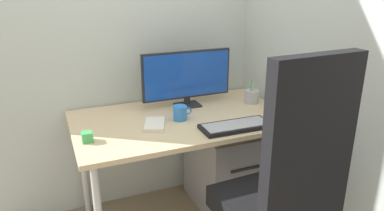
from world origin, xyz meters
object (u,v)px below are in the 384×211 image
(filing_cabinet, at_px, (225,166))
(monitor, at_px, (187,76))
(mouse, at_px, (286,117))
(office_chair, at_px, (285,185))
(keyboard, at_px, (236,126))
(coffee_mug, at_px, (180,113))
(desk_clamp_accessory, at_px, (87,137))
(notebook, at_px, (155,125))
(pen_holder, at_px, (252,96))

(filing_cabinet, xyz_separation_m, monitor, (-0.25, 0.11, 0.67))
(mouse, bearing_deg, office_chair, -135.26)
(keyboard, relative_size, mouse, 4.75)
(filing_cabinet, distance_m, keyboard, 0.61)
(office_chair, relative_size, coffee_mug, 10.73)
(keyboard, relative_size, desk_clamp_accessory, 7.53)
(notebook, bearing_deg, coffee_mug, 33.93)
(monitor, height_order, keyboard, monitor)
(filing_cabinet, height_order, monitor, monitor)
(desk_clamp_accessory, bearing_deg, keyboard, -9.77)
(mouse, xyz_separation_m, desk_clamp_accessory, (-1.16, 0.16, 0.01))
(filing_cabinet, xyz_separation_m, keyboard, (-0.13, -0.37, 0.47))
(keyboard, distance_m, mouse, 0.34)
(pen_holder, distance_m, notebook, 0.77)
(pen_holder, distance_m, coffee_mug, 0.59)
(notebook, distance_m, desk_clamp_accessory, 0.40)
(mouse, relative_size, pen_holder, 0.52)
(office_chair, bearing_deg, monitor, 97.62)
(filing_cabinet, distance_m, pen_holder, 0.54)
(mouse, height_order, coffee_mug, coffee_mug)
(office_chair, xyz_separation_m, keyboard, (-0.01, 0.47, 0.13))
(office_chair, distance_m, mouse, 0.57)
(pen_holder, bearing_deg, notebook, -168.47)
(office_chair, xyz_separation_m, filing_cabinet, (0.12, 0.84, -0.35))
(filing_cabinet, relative_size, mouse, 6.66)
(filing_cabinet, height_order, desk_clamp_accessory, desk_clamp_accessory)
(mouse, distance_m, coffee_mug, 0.65)
(coffee_mug, bearing_deg, monitor, 58.97)
(keyboard, height_order, coffee_mug, coffee_mug)
(coffee_mug, relative_size, desk_clamp_accessory, 2.15)
(coffee_mug, distance_m, desk_clamp_accessory, 0.58)
(monitor, relative_size, mouse, 6.95)
(monitor, relative_size, pen_holder, 3.63)
(office_chair, distance_m, monitor, 1.01)
(pen_holder, relative_size, desk_clamp_accessory, 3.03)
(filing_cabinet, bearing_deg, coffee_mug, -162.90)
(filing_cabinet, distance_m, mouse, 0.65)
(office_chair, relative_size, keyboard, 3.07)
(coffee_mug, bearing_deg, notebook, -166.33)
(office_chair, bearing_deg, keyboard, 91.48)
(keyboard, bearing_deg, notebook, 154.75)
(pen_holder, bearing_deg, keyboard, -131.96)
(filing_cabinet, height_order, coffee_mug, coffee_mug)
(mouse, height_order, notebook, mouse)
(pen_holder, bearing_deg, office_chair, -110.51)
(office_chair, xyz_separation_m, monitor, (-0.13, 0.95, 0.32))
(keyboard, xyz_separation_m, coffee_mug, (-0.25, 0.25, 0.03))
(office_chair, xyz_separation_m, desk_clamp_accessory, (-0.84, 0.61, 0.14))
(pen_holder, bearing_deg, mouse, -87.69)
(mouse, bearing_deg, coffee_mug, 146.32)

